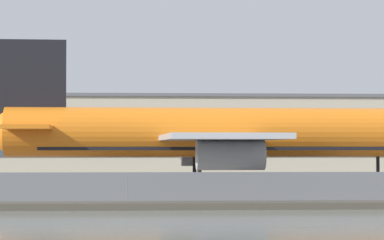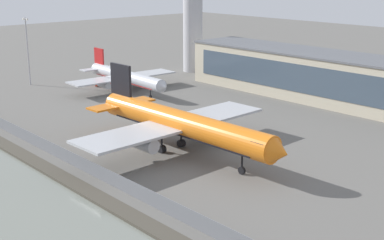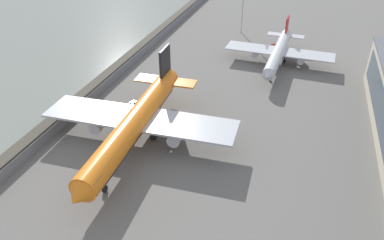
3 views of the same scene
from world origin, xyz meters
TOP-DOWN VIEW (x-y plane):
  - ground_plane at (0.00, 0.00)m, footprint 500.00×500.00m
  - shoreline_seawall at (0.00, -20.50)m, footprint 320.00×3.00m
  - perimeter_fence at (0.00, -16.00)m, footprint 280.00×0.10m
  - cargo_jet_orange at (9.07, 3.22)m, footprint 49.61×42.16m
  - passenger_jet_silver at (-43.07, 27.12)m, footprint 39.01×33.57m
  - baggage_tug at (-4.46, -4.02)m, footprint 2.81×3.58m
  - ops_van at (-52.80, 25.89)m, footprint 4.75×5.44m
  - apron_light_mast_apron_west at (-69.81, 10.35)m, footprint 3.20×0.40m

SIDE VIEW (x-z plane):
  - ground_plane at x=0.00m, z-range 0.00..0.00m
  - shoreline_seawall at x=0.00m, z-range 0.00..0.50m
  - baggage_tug at x=-4.46m, z-range -0.09..1.71m
  - perimeter_fence at x=0.00m, z-range 0.00..2.55m
  - ops_van at x=-52.80m, z-range 0.04..2.52m
  - passenger_jet_silver at x=-43.07m, z-range -1.30..9.69m
  - cargo_jet_orange at x=9.07m, z-range -1.79..13.33m
  - apron_light_mast_apron_west at x=-69.81m, z-range 1.28..21.80m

